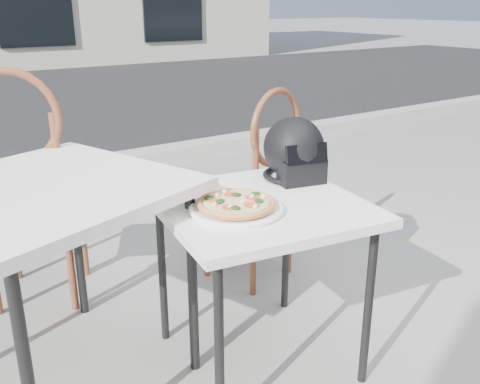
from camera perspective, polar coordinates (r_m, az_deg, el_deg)
ground at (r=2.47m, az=9.81°, el=-15.40°), size 80.00×80.00×0.00m
curb at (r=4.84m, az=-15.42°, el=2.71°), size 30.00×0.25×0.12m
cafe_table_main at (r=2.03m, az=2.11°, el=-2.67°), size 0.84×0.84×0.70m
plate at (r=1.90m, az=-0.40°, el=-1.82°), size 0.37×0.37×0.02m
pizza at (r=1.89m, az=-0.40°, el=-1.19°), size 0.34×0.34×0.03m
helmet at (r=2.24m, az=5.84°, el=4.27°), size 0.31×0.32×0.26m
cafe_chair_main at (r=2.70m, az=2.15°, el=1.64°), size 0.49×0.49×1.03m
cafe_table_side at (r=1.98m, az=-19.93°, el=-1.25°), size 1.09×1.09×0.81m
cafe_chair_side at (r=2.64m, az=-21.93°, el=1.39°), size 0.60×0.60×1.16m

